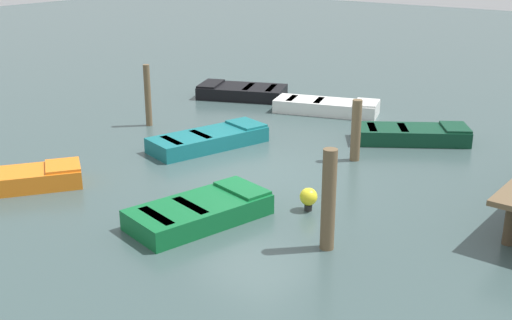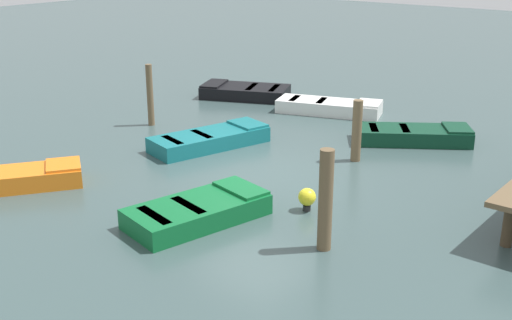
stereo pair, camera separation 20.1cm
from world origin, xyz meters
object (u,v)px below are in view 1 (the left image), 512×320
rowboat_teal (209,139)px  marker_buoy (309,197)px  rowboat_dark_green (412,134)px  rowboat_orange (2,181)px  mooring_piling_far_right (356,130)px  rowboat_green (200,211)px  rowboat_white (327,106)px  mooring_piling_near_right (329,200)px  rowboat_black (242,91)px  mooring_piling_far_left (148,95)px

rowboat_teal → marker_buoy: size_ratio=6.98×
rowboat_dark_green → rowboat_orange: bearing=-156.7°
marker_buoy → mooring_piling_far_right: bearing=-167.6°
rowboat_green → rowboat_teal: size_ratio=0.88×
rowboat_white → mooring_piling_far_right: 4.55m
rowboat_green → rowboat_orange: 4.73m
mooring_piling_near_right → rowboat_black: bearing=-134.7°
rowboat_teal → rowboat_black: bearing=45.4°
rowboat_teal → rowboat_orange: size_ratio=1.01×
rowboat_green → mooring_piling_far_left: mooring_piling_far_left is taller
rowboat_black → rowboat_green: size_ratio=1.10×
rowboat_teal → mooring_piling_near_right: size_ratio=1.81×
rowboat_black → rowboat_orange: same height
mooring_piling_far_right → rowboat_black: bearing=-119.4°
rowboat_green → rowboat_teal: 4.69m
rowboat_green → rowboat_dark_green: (-7.28, 1.18, -0.00)m
rowboat_teal → rowboat_dark_green: size_ratio=1.07×
rowboat_white → mooring_piling_near_right: (8.04, 4.74, 0.71)m
rowboat_white → marker_buoy: size_ratio=7.07×
rowboat_white → mooring_piling_far_right: bearing=-68.7°
rowboat_orange → rowboat_teal: bearing=17.6°
mooring_piling_far_left → rowboat_teal: bearing=79.6°
rowboat_green → mooring_piling_far_right: bearing=6.1°
mooring_piling_far_right → marker_buoy: 3.43m
rowboat_teal → rowboat_white: (-4.83, 0.73, -0.00)m
rowboat_green → marker_buoy: marker_buoy is taller
rowboat_teal → marker_buoy: (1.98, 4.32, 0.07)m
rowboat_black → mooring_piling_far_right: size_ratio=2.12×
rowboat_black → mooring_piling_near_right: (8.09, 8.18, 0.71)m
rowboat_black → rowboat_orange: size_ratio=0.98×
mooring_piling_far_left → marker_buoy: size_ratio=3.76×
rowboat_teal → mooring_piling_far_right: (-1.33, 3.59, 0.55)m
marker_buoy → rowboat_orange: bearing=-62.9°
rowboat_green → rowboat_white: same height
rowboat_black → mooring_piling_far_left: size_ratio=1.80×
mooring_piling_near_right → mooring_piling_far_left: 9.03m
rowboat_white → mooring_piling_near_right: bearing=-77.4°
rowboat_orange → rowboat_black: bearing=41.8°
mooring_piling_far_left → marker_buoy: mooring_piling_far_left is taller
mooring_piling_near_right → mooring_piling_far_left: bearing=-114.3°
rowboat_white → rowboat_orange: same height
mooring_piling_near_right → mooring_piling_far_left: mooring_piling_near_right is taller
rowboat_teal → mooring_piling_near_right: bearing=-103.9°
marker_buoy → rowboat_black: bearing=-134.3°
rowboat_orange → mooring_piling_far_right: mooring_piling_far_right is taller
rowboat_orange → marker_buoy: (-3.04, 5.94, 0.07)m
rowboat_white → rowboat_dark_green: size_ratio=1.08×
rowboat_black → marker_buoy: (6.86, 7.02, 0.07)m
rowboat_green → mooring_piling_far_right: 5.09m
rowboat_black → rowboat_orange: bearing=73.5°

